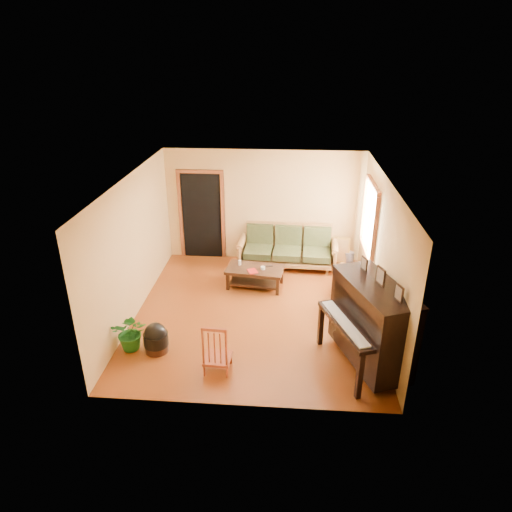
# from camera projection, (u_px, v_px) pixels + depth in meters

# --- Properties ---
(floor) EXTENTS (5.00, 5.00, 0.00)m
(floor) POSITION_uv_depth(u_px,v_px,m) (255.00, 312.00, 8.75)
(floor) COLOR #5F270C
(floor) RESTS_ON ground
(doorway) EXTENTS (1.08, 0.16, 2.05)m
(doorway) POSITION_uv_depth(u_px,v_px,m) (202.00, 216.00, 10.67)
(doorway) COLOR black
(doorway) RESTS_ON floor
(window) EXTENTS (0.12, 1.36, 1.46)m
(window) POSITION_uv_depth(u_px,v_px,m) (370.00, 219.00, 9.14)
(window) COLOR white
(window) RESTS_ON right_wall
(sofa) EXTENTS (2.25, 1.03, 0.95)m
(sofa) POSITION_uv_depth(u_px,v_px,m) (288.00, 247.00, 10.39)
(sofa) COLOR olive
(sofa) RESTS_ON floor
(coffee_table) EXTENTS (1.26, 0.80, 0.43)m
(coffee_table) POSITION_uv_depth(u_px,v_px,m) (255.00, 277.00, 9.61)
(coffee_table) COLOR black
(coffee_table) RESTS_ON floor
(armchair) EXTENTS (1.01, 1.04, 0.84)m
(armchair) POSITION_uv_depth(u_px,v_px,m) (352.00, 279.00, 9.08)
(armchair) COLOR olive
(armchair) RESTS_ON floor
(piano) EXTENTS (1.45, 1.84, 1.42)m
(piano) POSITION_uv_depth(u_px,v_px,m) (371.00, 325.00, 7.07)
(piano) COLOR black
(piano) RESTS_ON floor
(footstool) EXTENTS (0.51, 0.51, 0.39)m
(footstool) POSITION_uv_depth(u_px,v_px,m) (156.00, 341.00, 7.57)
(footstool) COLOR black
(footstool) RESTS_ON floor
(red_chair) EXTENTS (0.43, 0.47, 0.89)m
(red_chair) POSITION_uv_depth(u_px,v_px,m) (217.00, 346.00, 7.02)
(red_chair) COLOR maroon
(red_chair) RESTS_ON floor
(leaning_frame) EXTENTS (0.50, 0.20, 0.65)m
(leaning_frame) POSITION_uv_depth(u_px,v_px,m) (339.00, 250.00, 10.64)
(leaning_frame) COLOR gold
(leaning_frame) RESTS_ON floor
(ceramic_crock) EXTENTS (0.23, 0.23, 0.27)m
(ceramic_crock) POSITION_uv_depth(u_px,v_px,m) (349.00, 258.00, 10.68)
(ceramic_crock) COLOR #324498
(ceramic_crock) RESTS_ON floor
(potted_plant) EXTENTS (0.62, 0.55, 0.65)m
(potted_plant) POSITION_uv_depth(u_px,v_px,m) (131.00, 332.00, 7.58)
(potted_plant) COLOR #195317
(potted_plant) RESTS_ON floor
(book) EXTENTS (0.26, 0.29, 0.02)m
(book) POSITION_uv_depth(u_px,v_px,m) (248.00, 272.00, 9.33)
(book) COLOR #A21A15
(book) RESTS_ON coffee_table
(candle) EXTENTS (0.08, 0.08, 0.11)m
(candle) POSITION_uv_depth(u_px,v_px,m) (240.00, 263.00, 9.64)
(candle) COLOR white
(candle) RESTS_ON coffee_table
(glass_jar) EXTENTS (0.11, 0.11, 0.06)m
(glass_jar) POSITION_uv_depth(u_px,v_px,m) (263.00, 268.00, 9.46)
(glass_jar) COLOR white
(glass_jar) RESTS_ON coffee_table
(remote) EXTENTS (0.17, 0.08, 0.02)m
(remote) POSITION_uv_depth(u_px,v_px,m) (269.00, 266.00, 9.59)
(remote) COLOR black
(remote) RESTS_ON coffee_table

